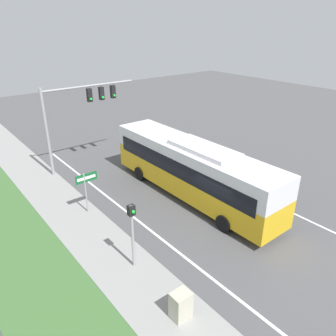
% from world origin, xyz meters
% --- Properties ---
extents(ground_plane, '(80.00, 80.00, 0.00)m').
position_xyz_m(ground_plane, '(0.00, 0.00, 0.00)').
color(ground_plane, '#4C4C4F').
extents(sidewalk, '(2.80, 80.00, 0.12)m').
position_xyz_m(sidewalk, '(-6.20, 0.00, 0.06)').
color(sidewalk, gray).
rests_on(sidewalk, ground_plane).
extents(grass_verge, '(3.60, 80.00, 0.10)m').
position_xyz_m(grass_verge, '(-9.40, 0.00, 0.05)').
color(grass_verge, '#3D6633').
rests_on(grass_verge, ground_plane).
extents(lane_divider_near, '(0.14, 30.00, 0.01)m').
position_xyz_m(lane_divider_near, '(-3.60, 0.00, 0.00)').
color(lane_divider_near, silver).
rests_on(lane_divider_near, ground_plane).
extents(lane_divider_far, '(0.14, 30.00, 0.01)m').
position_xyz_m(lane_divider_far, '(3.60, 0.00, 0.00)').
color(lane_divider_far, silver).
rests_on(lane_divider_far, ground_plane).
extents(bus, '(2.68, 12.19, 3.50)m').
position_xyz_m(bus, '(0.50, 2.95, 1.92)').
color(bus, gold).
rests_on(bus, ground_plane).
extents(signal_gantry, '(6.76, 0.41, 6.03)m').
position_xyz_m(signal_gantry, '(-2.65, 10.96, 4.46)').
color(signal_gantry, '#939399').
rests_on(signal_gantry, ground_plane).
extents(pedestrian_signal, '(0.28, 0.34, 3.14)m').
position_xyz_m(pedestrian_signal, '(-5.77, -0.23, 2.13)').
color(pedestrian_signal, '#939399').
rests_on(pedestrian_signal, ground_plane).
extents(street_sign, '(1.24, 0.08, 2.47)m').
position_xyz_m(street_sign, '(-5.29, 5.06, 1.76)').
color(street_sign, '#939399').
rests_on(street_sign, ground_plane).
extents(utility_cabinet, '(0.70, 0.57, 1.08)m').
position_xyz_m(utility_cabinet, '(-5.94, -3.54, 0.66)').
color(utility_cabinet, '#B7B29E').
rests_on(utility_cabinet, sidewalk).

